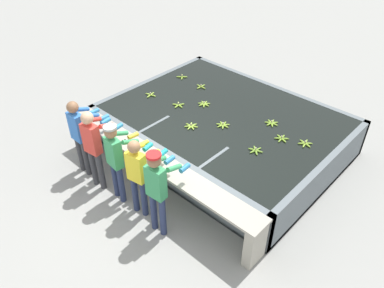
% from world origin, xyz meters
% --- Properties ---
extents(ground_plane, '(80.00, 80.00, 0.00)m').
position_xyz_m(ground_plane, '(0.00, 0.00, 0.00)').
color(ground_plane, '#999993').
rests_on(ground_plane, ground).
extents(wash_tank, '(4.70, 3.57, 0.83)m').
position_xyz_m(wash_tank, '(0.00, 2.23, 0.41)').
color(wash_tank, slate).
rests_on(wash_tank, ground).
extents(work_ledge, '(4.70, 0.45, 0.83)m').
position_xyz_m(work_ledge, '(0.00, 0.23, 0.60)').
color(work_ledge, '#A8A393').
rests_on(work_ledge, ground).
extents(worker_0, '(0.40, 0.71, 1.62)m').
position_xyz_m(worker_0, '(-1.46, -0.30, 0.97)').
color(worker_0, '#38383D').
rests_on(worker_0, ground).
extents(worker_1, '(0.46, 0.73, 1.66)m').
position_xyz_m(worker_1, '(-0.92, -0.36, 0.99)').
color(worker_1, '#38383D').
rests_on(worker_1, ground).
extents(worker_2, '(0.45, 0.73, 1.60)m').
position_xyz_m(worker_2, '(-0.36, -0.29, 0.96)').
color(worker_2, navy).
rests_on(worker_2, ground).
extents(worker_3, '(0.48, 0.74, 1.56)m').
position_xyz_m(worker_3, '(0.18, -0.26, 0.92)').
color(worker_3, navy).
rests_on(worker_3, ground).
extents(worker_4, '(0.44, 0.73, 1.64)m').
position_xyz_m(worker_4, '(0.73, -0.33, 1.00)').
color(worker_4, navy).
rests_on(worker_4, ground).
extents(banana_bunch_floating_0, '(0.27, 0.27, 0.08)m').
position_xyz_m(banana_bunch_floating_0, '(-0.93, 1.80, 0.84)').
color(banana_bunch_floating_0, '#8CB738').
rests_on(banana_bunch_floating_0, wash_tank).
extents(banana_bunch_floating_1, '(0.28, 0.28, 0.08)m').
position_xyz_m(banana_bunch_floating_1, '(0.26, 1.86, 0.84)').
color(banana_bunch_floating_1, '#8CB738').
rests_on(banana_bunch_floating_1, wash_tank).
extents(banana_bunch_floating_2, '(0.28, 0.28, 0.08)m').
position_xyz_m(banana_bunch_floating_2, '(-1.70, 1.69, 0.84)').
color(banana_bunch_floating_2, '#9EC642').
rests_on(banana_bunch_floating_2, wash_tank).
extents(banana_bunch_floating_3, '(0.27, 0.28, 0.08)m').
position_xyz_m(banana_bunch_floating_3, '(-0.56, 2.21, 0.84)').
color(banana_bunch_floating_3, '#93BC3D').
rests_on(banana_bunch_floating_3, wash_tank).
extents(banana_bunch_floating_4, '(0.28, 0.28, 0.08)m').
position_xyz_m(banana_bunch_floating_4, '(1.21, 1.62, 0.84)').
color(banana_bunch_floating_4, '#75A333').
rests_on(banana_bunch_floating_4, wash_tank).
extents(banana_bunch_floating_5, '(0.28, 0.28, 0.08)m').
position_xyz_m(banana_bunch_floating_5, '(-0.18, 1.40, 0.84)').
color(banana_bunch_floating_5, '#93BC3D').
rests_on(banana_bunch_floating_5, wash_tank).
extents(banana_bunch_floating_6, '(0.23, 0.23, 0.08)m').
position_xyz_m(banana_bunch_floating_6, '(-1.81, 2.80, 0.84)').
color(banana_bunch_floating_6, '#8CB738').
rests_on(banana_bunch_floating_6, wash_tank).
extents(banana_bunch_floating_7, '(0.28, 0.28, 0.08)m').
position_xyz_m(banana_bunch_floating_7, '(-1.13, 2.75, 0.84)').
color(banana_bunch_floating_7, '#93BC3D').
rests_on(banana_bunch_floating_7, wash_tank).
extents(banana_bunch_floating_8, '(0.28, 0.28, 0.08)m').
position_xyz_m(banana_bunch_floating_8, '(0.92, 2.58, 0.84)').
color(banana_bunch_floating_8, '#8CB738').
rests_on(banana_bunch_floating_8, wash_tank).
extents(banana_bunch_floating_9, '(0.28, 0.28, 0.08)m').
position_xyz_m(banana_bunch_floating_9, '(1.76, 2.42, 0.84)').
color(banana_bunch_floating_9, '#8CB738').
rests_on(banana_bunch_floating_9, wash_tank).
extents(banana_bunch_floating_10, '(0.27, 0.28, 0.08)m').
position_xyz_m(banana_bunch_floating_10, '(1.36, 2.26, 0.84)').
color(banana_bunch_floating_10, '#7FAD33').
rests_on(banana_bunch_floating_10, wash_tank).
extents(knife_0, '(0.35, 0.07, 0.02)m').
position_xyz_m(knife_0, '(-0.67, 0.22, 0.84)').
color(knife_0, silver).
rests_on(knife_0, work_ledge).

